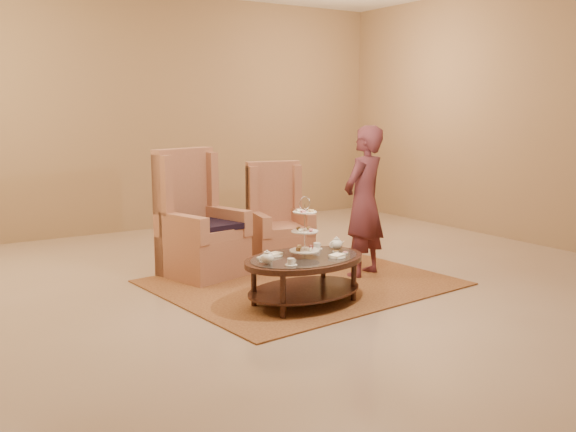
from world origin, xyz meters
TOP-DOWN VIEW (x-y plane):
  - ground at (0.00, 0.00)m, footprint 8.00×8.00m
  - ceiling at (0.00, 0.00)m, footprint 8.00×8.00m
  - wall_back at (0.00, 4.00)m, footprint 8.00×0.04m
  - wall_right at (4.00, 0.00)m, footprint 0.04×8.00m
  - rug at (0.24, 0.19)m, footprint 3.06×2.64m
  - tea_table at (-0.15, -0.44)m, footprint 1.30×0.96m
  - armchair_left at (-0.54, 1.09)m, footprint 0.93×0.95m
  - armchair_right at (0.50, 1.11)m, footprint 0.77×0.79m
  - person at (0.97, 0.09)m, footprint 0.70×0.58m

SIDE VIEW (x-z plane):
  - ground at x=0.00m, z-range 0.00..0.00m
  - ceiling at x=0.00m, z-range -0.01..0.01m
  - rug at x=0.24m, z-range 0.00..0.02m
  - tea_table at x=-0.15m, z-range -0.14..0.89m
  - armchair_right at x=0.50m, z-range -0.20..1.00m
  - armchair_left at x=-0.54m, z-range -0.22..1.16m
  - person at x=0.97m, z-range 0.00..1.64m
  - wall_back at x=0.00m, z-range 0.00..3.50m
  - wall_right at x=4.00m, z-range 0.00..3.50m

